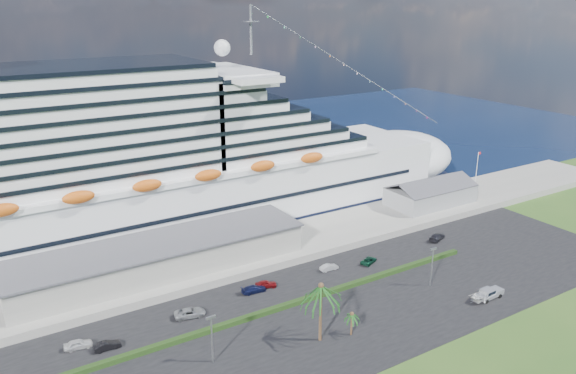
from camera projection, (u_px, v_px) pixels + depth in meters
ground at (381, 334)px, 97.09m from camera, size 420.00×420.00×0.00m
asphalt_lot at (342, 306)px, 105.94m from camera, size 140.00×38.00×0.12m
wharf at (266, 247)px, 129.06m from camera, size 240.00×20.00×1.80m
water at (143, 161)px, 201.91m from camera, size 420.00×160.00×0.02m
cruise_ship at (136, 170)px, 132.65m from camera, size 191.00×38.00×54.00m
terminal_building at (160, 256)px, 115.26m from camera, size 61.00×15.00×6.30m
port_shed at (430, 194)px, 153.95m from camera, size 24.00×12.31×7.37m
flagpole at (477, 171)px, 161.74m from camera, size 1.08×0.16×12.00m
hedge at (292, 304)px, 105.82m from camera, size 88.00×1.10×0.90m
lamp_post_left at (212, 333)px, 87.86m from camera, size 1.60×0.35×8.27m
lamp_post_right at (432, 262)px, 111.85m from camera, size 1.60×0.35×8.27m
palm_tall at (321, 292)px, 92.41m from camera, size 8.82×8.82×11.13m
palm_short at (352, 317)px, 95.70m from camera, size 3.53×3.53×4.56m
parked_car_0 at (78, 344)px, 92.78m from camera, size 4.74×2.45×1.54m
parked_car_1 at (107, 345)px, 92.50m from camera, size 4.44×1.73×1.44m
parked_car_2 at (190, 313)px, 102.06m from camera, size 6.09×3.73×1.58m
parked_car_3 at (254, 289)px, 110.61m from camera, size 5.15×2.41×1.45m
parked_car_4 at (266, 284)px, 112.48m from camera, size 4.66×3.08×1.48m
parked_car_5 at (329, 267)px, 119.68m from camera, size 4.17×1.55×1.36m
parked_car_6 at (369, 260)px, 122.93m from camera, size 5.04×3.73×1.27m
parked_car_7 at (437, 237)px, 134.77m from camera, size 5.86×3.98×1.58m
pickup_truck at (490, 293)px, 108.20m from camera, size 6.04×2.42×2.11m
boat_trailer at (482, 295)px, 107.39m from camera, size 5.98×4.22×1.68m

